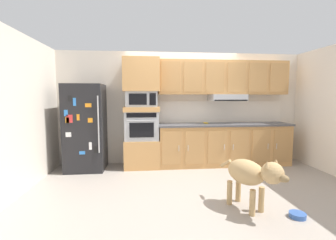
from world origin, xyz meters
name	(u,v)px	position (x,y,z in m)	size (l,w,h in m)	color
ground_plane	(190,177)	(0.00, 0.00, 0.00)	(9.60, 9.60, 0.00)	#9E9389
back_kitchen_wall	(182,108)	(0.00, 1.11, 1.25)	(6.20, 0.12, 2.50)	silver
side_panel_left	(31,112)	(-2.80, 0.00, 1.25)	(0.12, 7.10, 2.50)	silver
side_panel_right	(332,110)	(2.80, 0.00, 1.25)	(0.12, 7.10, 2.50)	white
refrigerator	(86,127)	(-2.06, 0.68, 0.88)	(0.76, 0.73, 1.76)	black
oven_base_cabinet	(142,153)	(-0.91, 0.75, 0.30)	(0.74, 0.62, 0.60)	tan
built_in_oven	(142,125)	(-0.91, 0.75, 0.90)	(0.70, 0.62, 0.60)	#A8AAAF
appliance_mid_shelf	(142,109)	(-0.91, 0.75, 1.25)	(0.74, 0.62, 0.10)	tan
microwave	(142,99)	(-0.91, 0.75, 1.46)	(0.64, 0.54, 0.32)	#A8AAAF
appliance_upper_cabinet	(141,75)	(-0.91, 0.75, 1.96)	(0.74, 0.62, 0.68)	tan
lower_cabinet_run	(224,145)	(0.90, 0.75, 0.44)	(2.88, 0.63, 0.88)	tan
countertop_slab	(224,124)	(0.90, 0.75, 0.90)	(2.92, 0.64, 0.04)	#4C4C51
backsplash_panel	(220,111)	(0.90, 1.04, 1.17)	(2.92, 0.02, 0.50)	white
upper_cabinet_with_hood	(224,79)	(0.90, 0.87, 1.90)	(2.88, 0.48, 0.88)	tan
screwdriver	(206,123)	(0.50, 0.79, 0.93)	(0.17, 0.17, 0.03)	yellow
dog	(251,174)	(0.54, -1.39, 0.50)	(0.59, 0.96, 0.75)	tan
dog_food_bowl	(298,215)	(1.04, -1.62, 0.03)	(0.20, 0.20, 0.06)	#3359A5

